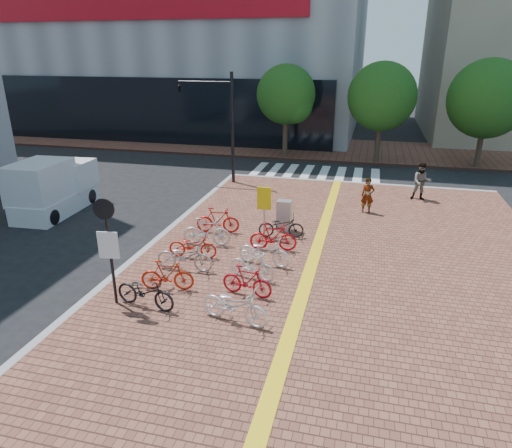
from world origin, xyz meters
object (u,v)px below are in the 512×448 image
(bike_1, at_px, (167,275))
(bike_2, at_px, (185,256))
(bike_11, at_px, (281,226))
(pedestrian_b, at_px, (422,182))
(bike_6, at_px, (235,305))
(bike_8, at_px, (252,265))
(traffic_light_pole, at_px, (208,107))
(bike_10, at_px, (273,237))
(bike_7, at_px, (247,281))
(yellow_sign, at_px, (264,203))
(bike_4, at_px, (207,232))
(bike_3, at_px, (193,246))
(utility_box, at_px, (284,216))
(bike_5, at_px, (218,220))
(box_truck, at_px, (53,188))
(notice_sign, at_px, (108,239))
(bike_0, at_px, (145,292))
(pedestrian_a, at_px, (368,196))
(bike_9, at_px, (264,251))

(bike_1, bearing_deg, bike_2, -10.98)
(bike_11, height_order, pedestrian_b, pedestrian_b)
(bike_11, bearing_deg, bike_6, 169.57)
(bike_2, relative_size, bike_8, 1.20)
(bike_8, xyz_separation_m, traffic_light_pole, (-5.14, 10.68, 3.47))
(bike_10, bearing_deg, pedestrian_b, -44.05)
(bike_2, bearing_deg, traffic_light_pole, 12.32)
(bike_7, relative_size, bike_11, 0.90)
(bike_1, relative_size, yellow_sign, 0.80)
(bike_4, distance_m, traffic_light_pole, 9.63)
(bike_2, height_order, bike_3, bike_2)
(utility_box, height_order, yellow_sign, yellow_sign)
(bike_4, distance_m, bike_10, 2.45)
(bike_11, height_order, yellow_sign, yellow_sign)
(bike_7, bearing_deg, pedestrian_b, -18.97)
(bike_2, bearing_deg, bike_5, -2.51)
(bike_10, relative_size, box_truck, 0.39)
(utility_box, relative_size, notice_sign, 0.40)
(bike_6, bearing_deg, bike_0, 98.73)
(yellow_sign, bearing_deg, bike_7, -83.11)
(bike_2, height_order, traffic_light_pole, traffic_light_pole)
(box_truck, bearing_deg, yellow_sign, -5.23)
(bike_11, xyz_separation_m, pedestrian_a, (3.10, 3.72, 0.32))
(notice_sign, bearing_deg, utility_box, 61.97)
(bike_7, height_order, utility_box, utility_box)
(bike_5, bearing_deg, utility_box, -80.90)
(pedestrian_a, bearing_deg, bike_3, -137.57)
(bike_2, height_order, utility_box, utility_box)
(bike_2, distance_m, bike_9, 2.60)
(bike_5, bearing_deg, bike_2, 170.79)
(traffic_light_pole, bearing_deg, notice_sign, -82.21)
(bike_4, bearing_deg, bike_5, -7.56)
(bike_10, distance_m, utility_box, 1.99)
(bike_2, distance_m, notice_sign, 3.04)
(bike_3, distance_m, bike_10, 2.84)
(bike_0, xyz_separation_m, yellow_sign, (2.00, 5.77, 0.89))
(bike_4, bearing_deg, bike_10, -94.54)
(notice_sign, distance_m, traffic_light_pole, 13.32)
(bike_1, relative_size, bike_7, 1.03)
(bike_10, height_order, pedestrian_b, pedestrian_b)
(bike_2, xyz_separation_m, utility_box, (2.45, 4.24, 0.13))
(bike_10, height_order, utility_box, utility_box)
(box_truck, bearing_deg, pedestrian_b, 19.00)
(bike_0, distance_m, yellow_sign, 6.17)
(bike_6, xyz_separation_m, notice_sign, (-3.52, 0.07, 1.46))
(bike_10, bearing_deg, traffic_light_pole, 24.80)
(bike_5, height_order, bike_10, bike_5)
(bike_4, xyz_separation_m, bike_11, (2.48, 1.43, -0.08))
(bike_0, xyz_separation_m, bike_8, (2.43, 2.34, -0.01))
(bike_4, distance_m, yellow_sign, 2.40)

